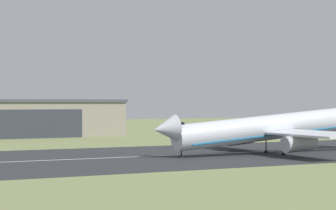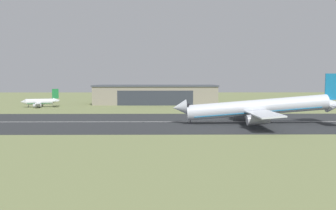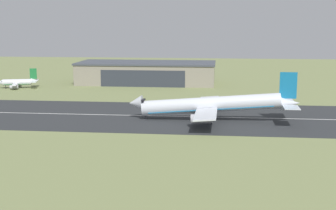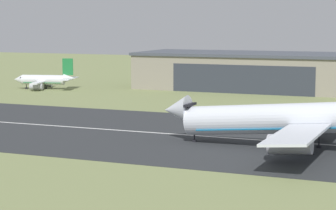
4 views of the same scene
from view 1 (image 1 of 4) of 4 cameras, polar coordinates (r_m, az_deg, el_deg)
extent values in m
cube|color=#2B2D30|center=(133.76, 1.73, -4.35)|extent=(428.79, 54.16, 0.06)
cube|color=silver|center=(133.76, 1.73, -4.34)|extent=(385.91, 0.70, 0.01)
cube|color=gray|center=(210.52, -14.46, -1.23)|extent=(73.06, 29.25, 10.77)
cube|color=#424751|center=(210.46, -14.46, 0.36)|extent=(74.06, 30.25, 0.90)
cube|color=#2D333D|center=(196.25, -13.54, -1.65)|extent=(43.84, 0.12, 8.62)
cylinder|color=silver|center=(137.31, 9.41, -1.88)|extent=(46.85, 6.00, 8.84)
cone|color=silver|center=(124.39, -0.27, -2.09)|extent=(5.10, 5.22, 5.48)
cube|color=black|center=(125.46, 0.77, -1.60)|extent=(1.21, 4.38, 0.53)
cube|color=#146B9E|center=(137.37, 9.41, -2.46)|extent=(41.81, 5.65, 3.56)
cube|color=silver|center=(147.11, 6.34, -2.09)|extent=(7.25, 19.69, 0.95)
cylinder|color=#A8A8B2|center=(145.14, 6.21, -2.84)|extent=(6.95, 3.31, 3.70)
cube|color=silver|center=(126.88, 12.28, -2.46)|extent=(7.25, 19.69, 0.95)
cylinder|color=#A8A8B2|center=(127.39, 11.35, -3.27)|extent=(6.95, 3.31, 3.70)
cylinder|color=black|center=(126.16, 1.17, -3.93)|extent=(0.24, 0.24, 3.11)
cylinder|color=black|center=(126.27, 1.17, -4.54)|extent=(0.84, 0.84, 0.44)
cylinder|color=black|center=(139.80, 8.54, -3.53)|extent=(0.24, 0.24, 3.11)
cylinder|color=black|center=(139.89, 8.54, -4.07)|extent=(0.84, 0.84, 0.44)
cylinder|color=black|center=(134.77, 10.01, -3.67)|extent=(0.24, 0.24, 3.11)
cylinder|color=black|center=(134.87, 10.01, -4.24)|extent=(0.84, 0.84, 0.44)
camera|label=2|loc=(50.60, 60.66, 4.85)|focal=35.00mm
camera|label=3|loc=(97.34, 91.56, 13.34)|focal=50.00mm
camera|label=4|loc=(99.10, 61.92, 6.33)|focal=70.00mm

